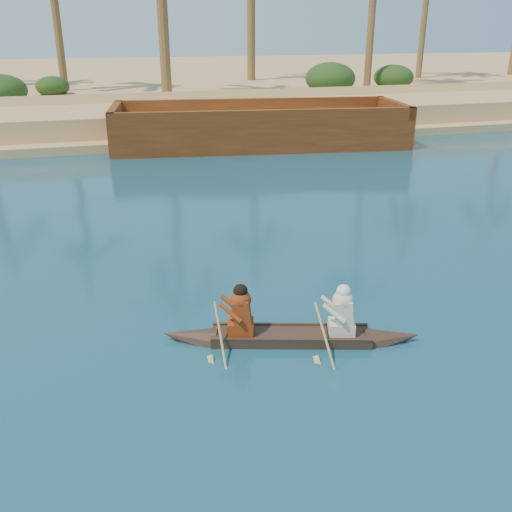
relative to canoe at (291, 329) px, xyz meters
name	(u,v)px	position (x,y,z in m)	size (l,w,h in m)	color
sandy_embankment	(158,83)	(2.81, 41.49, 0.30)	(150.00, 51.00, 1.50)	tan
shrub_cluster	(190,95)	(2.81, 26.11, 0.97)	(100.00, 6.00, 2.40)	#193513
canoe	(291,329)	(0.00, 0.00, 0.00)	(4.37, 1.81, 1.21)	#35261D
barge_mid	(259,128)	(4.27, 16.61, 0.51)	(13.23, 5.99, 2.13)	brown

